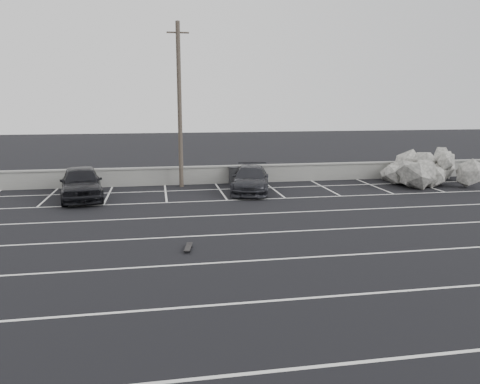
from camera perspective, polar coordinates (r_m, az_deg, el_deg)
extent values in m
plane|color=black|center=(14.63, -0.15, -8.48)|extent=(120.00, 120.00, 0.00)
cube|color=gray|center=(28.03, -5.10, 2.01)|extent=(50.00, 0.35, 1.00)
cube|color=gray|center=(27.95, -5.11, 3.06)|extent=(50.00, 0.45, 0.08)
cube|color=silver|center=(9.33, 6.65, -20.64)|extent=(36.00, 0.10, 0.01)
cube|color=silver|center=(11.90, 2.41, -13.22)|extent=(36.00, 0.10, 0.01)
cube|color=silver|center=(14.63, -0.15, -8.46)|extent=(36.00, 0.10, 0.01)
cube|color=silver|center=(17.45, -1.86, -5.21)|extent=(36.00, 0.10, 0.01)
cube|color=silver|center=(20.32, -3.07, -2.87)|extent=(36.00, 0.10, 0.01)
cube|color=silver|center=(23.23, -3.98, -1.11)|extent=(36.00, 0.10, 0.01)
cube|color=silver|center=(26.15, -4.69, 0.26)|extent=(36.00, 0.10, 0.01)
cube|color=silver|center=(26.17, -22.30, -0.54)|extent=(0.10, 5.00, 0.01)
cube|color=silver|center=(25.69, -15.75, -0.32)|extent=(0.10, 5.00, 0.01)
cube|color=silver|center=(25.56, -9.05, -0.10)|extent=(0.10, 5.00, 0.01)
cube|color=silver|center=(25.78, -2.37, 0.13)|extent=(0.10, 5.00, 0.01)
cube|color=silver|center=(26.34, 4.11, 0.34)|extent=(0.10, 5.00, 0.01)
cube|color=silver|center=(27.22, 10.25, 0.55)|extent=(0.10, 5.00, 0.01)
cube|color=silver|center=(28.39, 15.94, 0.73)|extent=(0.10, 5.00, 0.01)
cube|color=silver|center=(29.82, 21.13, 0.89)|extent=(0.10, 5.00, 0.01)
imported|color=black|center=(24.88, -18.79, 1.09)|extent=(2.73, 5.16, 1.67)
imported|color=black|center=(25.44, 1.30, 1.57)|extent=(3.03, 5.10, 1.39)
cylinder|color=#4C4238|center=(26.82, -7.37, 10.30)|extent=(0.24, 0.24, 9.14)
cube|color=#4C4238|center=(27.06, -7.59, 18.71)|extent=(1.22, 0.08, 0.08)
cylinder|color=#27282A|center=(27.89, -0.76, 2.00)|extent=(0.62, 0.62, 0.99)
cylinder|color=#27282A|center=(27.82, -0.76, 3.04)|extent=(0.69, 0.69, 0.05)
cube|color=black|center=(15.80, -6.34, -6.73)|extent=(0.33, 0.78, 0.02)
cube|color=#27282A|center=(16.05, -6.23, -6.57)|extent=(0.16, 0.08, 0.04)
cube|color=#27282A|center=(15.57, -6.45, -7.14)|extent=(0.16, 0.08, 0.04)
cylinder|color=black|center=(16.07, -6.56, -6.64)|extent=(0.04, 0.06, 0.05)
cylinder|color=black|center=(16.05, -5.90, -6.65)|extent=(0.04, 0.06, 0.05)
cylinder|color=black|center=(15.59, -6.79, -7.20)|extent=(0.04, 0.06, 0.05)
cylinder|color=black|center=(15.57, -6.11, -7.22)|extent=(0.04, 0.06, 0.05)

